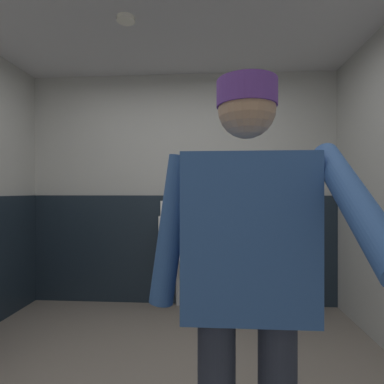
# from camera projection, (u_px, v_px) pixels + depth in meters

# --- Properties ---
(wall_back) EXTENTS (4.02, 0.12, 2.58)m
(wall_back) POSITION_uv_depth(u_px,v_px,m) (181.00, 189.00, 3.52)
(wall_back) COLOR #B2B2AD
(wall_back) RESTS_ON ground_plane
(wainscot_band_back) EXTENTS (3.42, 0.03, 1.21)m
(wainscot_band_back) POSITION_uv_depth(u_px,v_px,m) (181.00, 249.00, 3.45)
(wainscot_band_back) COLOR #19232D
(wainscot_band_back) RESTS_ON ground_plane
(downlight_far) EXTENTS (0.14, 0.14, 0.03)m
(downlight_far) POSITION_uv_depth(u_px,v_px,m) (126.00, 19.00, 2.33)
(downlight_far) COLOR white
(urinal_solo) EXTENTS (0.40, 0.34, 1.24)m
(urinal_solo) POSITION_uv_depth(u_px,v_px,m) (177.00, 236.00, 3.31)
(urinal_solo) COLOR white
(urinal_solo) RESTS_ON ground_plane
(person) EXTENTS (0.68, 0.60, 1.66)m
(person) POSITION_uv_depth(u_px,v_px,m) (247.00, 269.00, 1.11)
(person) COLOR #2D3342
(person) RESTS_ON ground_plane
(soap_dispenser) EXTENTS (0.10, 0.07, 0.18)m
(soap_dispenser) POSITION_uv_depth(u_px,v_px,m) (207.00, 179.00, 3.41)
(soap_dispenser) COLOR silver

